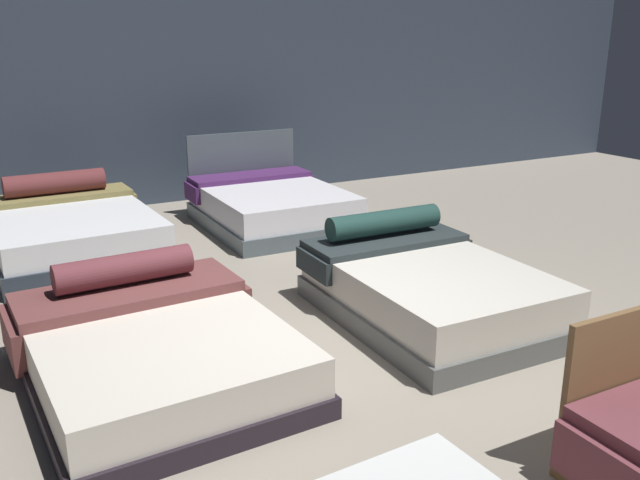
# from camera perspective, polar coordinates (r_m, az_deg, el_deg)

# --- Properties ---
(ground_plane) EXTENTS (18.00, 18.00, 0.02)m
(ground_plane) POSITION_cam_1_polar(r_m,az_deg,el_deg) (4.94, 0.29, -10.08)
(ground_plane) COLOR gray
(showroom_back_wall) EXTENTS (18.00, 0.06, 3.50)m
(showroom_back_wall) POSITION_cam_1_polar(r_m,az_deg,el_deg) (9.29, -15.82, 13.37)
(showroom_back_wall) COLOR #333D4C
(showroom_back_wall) RESTS_ON ground_plane
(bed_2) EXTENTS (1.72, 2.06, 0.71)m
(bed_2) POSITION_cam_1_polar(r_m,az_deg,el_deg) (4.71, -13.70, -8.83)
(bed_2) COLOR black
(bed_2) RESTS_ON ground_plane
(bed_3) EXTENTS (1.50, 2.04, 0.75)m
(bed_3) POSITION_cam_1_polar(r_m,az_deg,el_deg) (5.59, 9.03, -4.05)
(bed_3) COLOR #555857
(bed_3) RESTS_ON ground_plane
(bed_4) EXTENTS (1.69, 2.07, 0.77)m
(bed_4) POSITION_cam_1_polar(r_m,az_deg,el_deg) (7.50, -20.18, 0.62)
(bed_4) COLOR #262F3A
(bed_4) RESTS_ON ground_plane
(bed_5) EXTENTS (1.61, 1.98, 1.02)m
(bed_5) POSITION_cam_1_polar(r_m,az_deg,el_deg) (8.19, -4.16, 2.90)
(bed_5) COLOR #4D585F
(bed_5) RESTS_ON ground_plane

